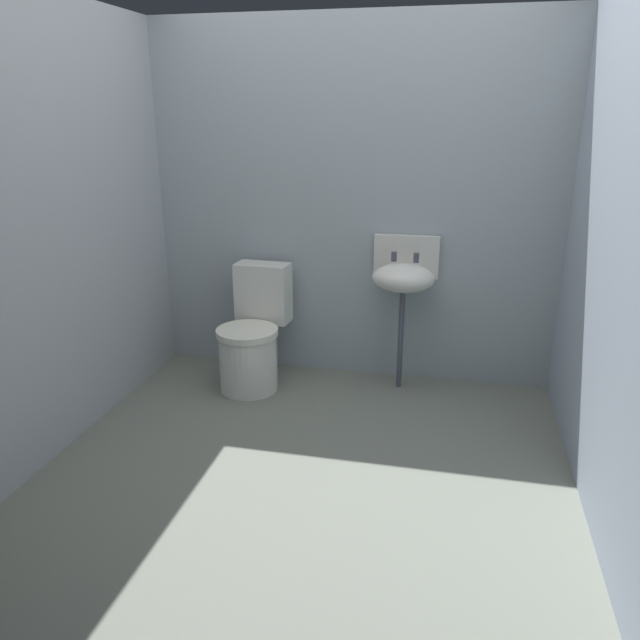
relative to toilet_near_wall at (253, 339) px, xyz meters
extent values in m
cube|color=slate|center=(0.59, -0.92, -0.36)|extent=(3.07, 2.95, 0.08)
cube|color=#95A1A8|center=(0.59, 0.40, 0.84)|extent=(3.07, 0.10, 2.32)
cube|color=#99A0A7|center=(-0.80, -0.82, 0.84)|extent=(0.10, 2.75, 2.32)
cube|color=#909BAD|center=(1.98, -0.82, 0.84)|extent=(0.10, 2.75, 2.32)
cylinder|color=silver|center=(-0.01, -0.09, -0.13)|extent=(0.40, 0.40, 0.38)
cylinder|color=silver|center=(-0.01, -0.09, 0.08)|extent=(0.43, 0.43, 0.04)
cube|color=silver|center=(0.01, 0.21, 0.26)|extent=(0.37, 0.20, 0.40)
cylinder|color=#474857|center=(0.96, 0.16, 0.01)|extent=(0.04, 0.04, 0.66)
ellipsoid|color=silver|center=(0.96, 0.16, 0.43)|extent=(0.40, 0.32, 0.18)
cube|color=silver|center=(0.96, 0.33, 0.53)|extent=(0.42, 0.04, 0.28)
cylinder|color=#474857|center=(0.89, 0.22, 0.55)|extent=(0.04, 0.04, 0.06)
cylinder|color=#474857|center=(1.03, 0.22, 0.55)|extent=(0.04, 0.04, 0.06)
camera|label=1|loc=(1.25, -3.60, 1.44)|focal=34.43mm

